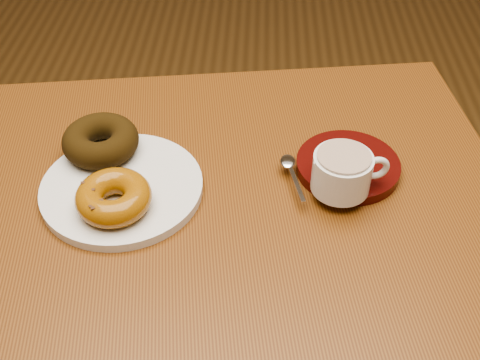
{
  "coord_description": "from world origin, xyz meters",
  "views": [
    {
      "loc": [
        0.17,
        -0.88,
        1.32
      ],
      "look_at": [
        0.14,
        -0.28,
        0.76
      ],
      "focal_mm": 45.0,
      "sensor_mm": 36.0,
      "label": 1
    }
  ],
  "objects_px": {
    "coffee_cup": "(343,172)",
    "cafe_table": "(227,247)",
    "saucer": "(348,166)",
    "donut_plate": "(122,188)"
  },
  "relations": [
    {
      "from": "coffee_cup",
      "to": "cafe_table",
      "type": "bearing_deg",
      "value": 168.54
    },
    {
      "from": "cafe_table",
      "to": "coffee_cup",
      "type": "xyz_separation_m",
      "value": [
        0.16,
        -0.0,
        0.16
      ]
    },
    {
      "from": "cafe_table",
      "to": "saucer",
      "type": "xyz_separation_m",
      "value": [
        0.17,
        0.05,
        0.13
      ]
    },
    {
      "from": "donut_plate",
      "to": "coffee_cup",
      "type": "relative_size",
      "value": 2.12
    },
    {
      "from": "saucer",
      "to": "coffee_cup",
      "type": "distance_m",
      "value": 0.07
    },
    {
      "from": "donut_plate",
      "to": "saucer",
      "type": "bearing_deg",
      "value": 10.02
    },
    {
      "from": "donut_plate",
      "to": "saucer",
      "type": "height_order",
      "value": "saucer"
    },
    {
      "from": "donut_plate",
      "to": "cafe_table",
      "type": "bearing_deg",
      "value": 3.0
    },
    {
      "from": "donut_plate",
      "to": "saucer",
      "type": "distance_m",
      "value": 0.32
    },
    {
      "from": "cafe_table",
      "to": "saucer",
      "type": "relative_size",
      "value": 5.87
    }
  ]
}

